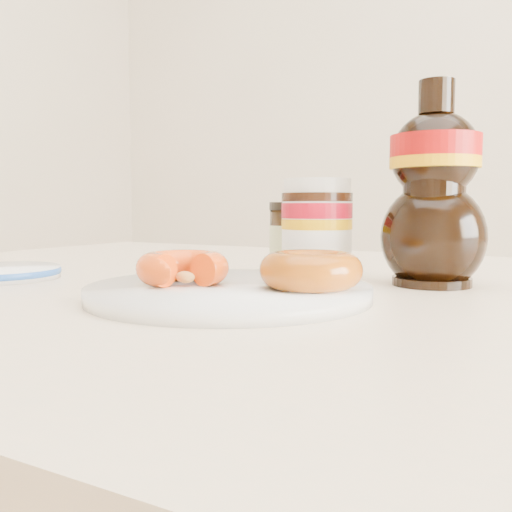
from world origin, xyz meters
The scene contains 7 objects.
dining_table centered at (0.00, 0.10, 0.67)m, with size 1.40×0.90×0.75m.
plate centered at (-0.05, -0.04, 0.76)m, with size 0.26×0.26×0.01m.
donut_bitten centered at (-0.09, -0.05, 0.78)m, with size 0.08×0.08×0.03m, color #F4510D.
donut_whole centered at (0.02, -0.02, 0.78)m, with size 0.09×0.09×0.03m, color #8E4309.
nutella_jar centered at (-0.04, 0.14, 0.81)m, with size 0.08×0.08×0.11m.
syrup_bottle centered at (0.09, 0.14, 0.86)m, with size 0.11×0.09×0.21m, color black, non-canonical shape.
dark_jar centered at (-0.09, 0.17, 0.79)m, with size 0.06×0.06×0.09m.
Camera 1 is at (0.22, -0.47, 0.83)m, focal length 40.00 mm.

